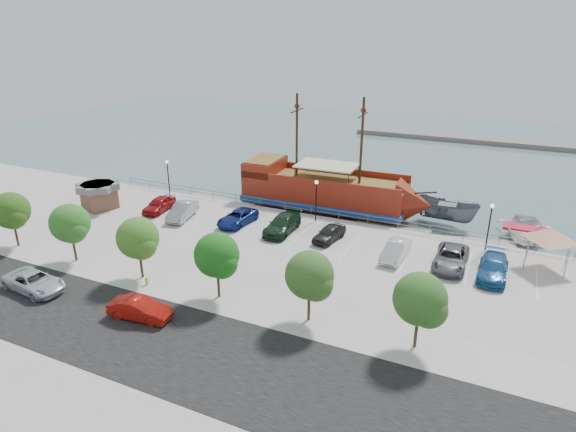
% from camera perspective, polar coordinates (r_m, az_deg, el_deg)
% --- Properties ---
extents(ground, '(160.00, 160.00, 0.00)m').
position_cam_1_polar(ground, '(43.42, 0.10, -4.77)').
color(ground, '#4C6B6B').
extents(land_slab, '(100.00, 58.00, 1.20)m').
position_cam_1_polar(land_slab, '(28.71, -18.83, -20.97)').
color(land_slab, '#AAA8A0').
rests_on(land_slab, ground).
extents(street, '(100.00, 8.00, 0.04)m').
position_cam_1_polar(street, '(31.15, -12.62, -14.94)').
color(street, black).
rests_on(street, land_slab).
extents(sidewalk, '(100.00, 4.00, 0.05)m').
position_cam_1_polar(sidewalk, '(35.20, -6.76, -9.84)').
color(sidewalk, '#B3B1AB').
rests_on(sidewalk, land_slab).
extents(seawall_railing, '(50.00, 0.06, 1.00)m').
position_cam_1_polar(seawall_railing, '(49.42, 3.85, 0.49)').
color(seawall_railing, slate).
rests_on(seawall_railing, land_slab).
extents(far_shore, '(40.00, 3.00, 0.80)m').
position_cam_1_polar(far_shore, '(92.57, 20.49, 8.48)').
color(far_shore, '#70655D').
rests_on(far_shore, ground).
extents(pirate_ship, '(21.10, 6.40, 13.24)m').
position_cam_1_polar(pirate_ship, '(53.06, 5.88, 2.72)').
color(pirate_ship, maroon).
rests_on(pirate_ship, ground).
extents(patrol_boat, '(7.03, 4.01, 2.56)m').
position_cam_1_polar(patrol_boat, '(52.38, 18.26, 0.36)').
color(patrol_boat, '#555E64').
rests_on(patrol_boat, ground).
extents(speedboat, '(5.11, 7.12, 1.47)m').
position_cam_1_polar(speedboat, '(51.84, 26.22, -1.72)').
color(speedboat, silver).
rests_on(speedboat, ground).
extents(dock_west, '(7.62, 4.20, 0.42)m').
position_cam_1_polar(dock_west, '(56.87, -8.53, 1.76)').
color(dock_west, gray).
rests_on(dock_west, ground).
extents(dock_mid, '(7.54, 2.38, 0.43)m').
position_cam_1_polar(dock_mid, '(49.34, 12.21, -1.66)').
color(dock_mid, gray).
rests_on(dock_mid, ground).
extents(dock_east, '(7.60, 3.68, 0.42)m').
position_cam_1_polar(dock_east, '(48.54, 21.23, -3.11)').
color(dock_east, gray).
rests_on(dock_east, ground).
extents(shed, '(4.29, 4.29, 2.75)m').
position_cam_1_polar(shed, '(55.26, -21.51, 2.33)').
color(shed, brown).
rests_on(shed, land_slab).
extents(canopy_tent, '(5.11, 5.11, 3.88)m').
position_cam_1_polar(canopy_tent, '(43.43, 28.86, -1.30)').
color(canopy_tent, slate).
rests_on(canopy_tent, land_slab).
extents(street_van, '(5.31, 2.82, 1.42)m').
position_cam_1_polar(street_van, '(40.45, -27.88, -6.90)').
color(street_van, silver).
rests_on(street_van, street).
extents(street_sedan, '(4.45, 2.00, 1.42)m').
position_cam_1_polar(street_sedan, '(34.15, -17.17, -10.47)').
color(street_sedan, '#A0140C').
rests_on(street_sedan, street).
extents(fire_hydrant, '(0.23, 0.23, 0.66)m').
position_cam_1_polar(fire_hydrant, '(38.16, -16.40, -7.39)').
color(fire_hydrant, '#C7B709').
rests_on(fire_hydrant, sidewalk).
extents(lamp_post_left, '(0.36, 0.36, 4.28)m').
position_cam_1_polar(lamp_post_left, '(56.17, -14.06, 5.09)').
color(lamp_post_left, black).
rests_on(lamp_post_left, land_slab).
extents(lamp_post_mid, '(0.36, 0.36, 4.28)m').
position_cam_1_polar(lamp_post_mid, '(47.45, 3.36, 2.69)').
color(lamp_post_mid, black).
rests_on(lamp_post_mid, land_slab).
extents(lamp_post_right, '(0.36, 0.36, 4.28)m').
position_cam_1_polar(lamp_post_right, '(44.64, 22.85, -0.29)').
color(lamp_post_right, black).
rests_on(lamp_post_right, land_slab).
extents(tree_a, '(3.30, 3.20, 5.00)m').
position_cam_1_polar(tree_a, '(48.04, -29.95, 0.42)').
color(tree_a, '#473321').
rests_on(tree_a, sidewalk).
extents(tree_b, '(3.30, 3.20, 5.00)m').
position_cam_1_polar(tree_b, '(42.72, -24.36, -0.96)').
color(tree_b, '#473321').
rests_on(tree_b, sidewalk).
extents(tree_c, '(3.30, 3.20, 5.00)m').
position_cam_1_polar(tree_c, '(37.96, -17.26, -2.70)').
color(tree_c, '#473321').
rests_on(tree_c, sidewalk).
extents(tree_d, '(3.30, 3.20, 5.00)m').
position_cam_1_polar(tree_d, '(33.98, -8.30, -4.83)').
color(tree_d, '#473321').
rests_on(tree_d, sidewalk).
extents(tree_e, '(3.30, 3.20, 5.00)m').
position_cam_1_polar(tree_e, '(31.08, 2.75, -7.27)').
color(tree_e, '#473321').
rests_on(tree_e, sidewalk).
extents(tree_f, '(3.30, 3.20, 5.00)m').
position_cam_1_polar(tree_f, '(29.59, 15.60, -9.74)').
color(tree_f, '#473321').
rests_on(tree_f, sidewalk).
extents(parked_car_a, '(2.26, 4.67, 1.54)m').
position_cam_1_polar(parked_car_a, '(52.52, -15.02, 1.35)').
color(parked_car_a, maroon).
rests_on(parked_car_a, land_slab).
extents(parked_car_b, '(2.63, 5.05, 1.59)m').
position_cam_1_polar(parked_car_b, '(50.04, -12.39, 0.61)').
color(parked_car_b, '#9399A1').
rests_on(parked_car_b, land_slab).
extents(parked_car_c, '(2.65, 5.09, 1.37)m').
position_cam_1_polar(parked_car_c, '(47.68, -6.00, -0.19)').
color(parked_car_c, navy).
rests_on(parked_car_c, land_slab).
extents(parked_car_d, '(2.28, 5.47, 1.58)m').
position_cam_1_polar(parked_car_d, '(45.59, -0.67, -0.97)').
color(parked_car_d, '#16301C').
rests_on(parked_car_d, land_slab).
extents(parked_car_e, '(2.38, 4.34, 1.40)m').
position_cam_1_polar(parked_car_e, '(44.03, 4.91, -2.03)').
color(parked_car_e, '#242424').
rests_on(parked_car_e, land_slab).
extents(parked_car_f, '(1.92, 4.59, 1.48)m').
position_cam_1_polar(parked_car_f, '(41.53, 12.67, -3.97)').
color(parked_car_f, silver).
rests_on(parked_car_f, land_slab).
extents(parked_car_g, '(2.52, 5.42, 1.50)m').
position_cam_1_polar(parked_car_g, '(41.35, 18.74, -4.73)').
color(parked_car_g, '#5C5C61').
rests_on(parked_car_g, land_slab).
extents(parked_car_h, '(2.23, 5.28, 1.52)m').
position_cam_1_polar(parked_car_h, '(40.86, 23.14, -5.69)').
color(parked_car_h, '#1E558A').
rests_on(parked_car_h, land_slab).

